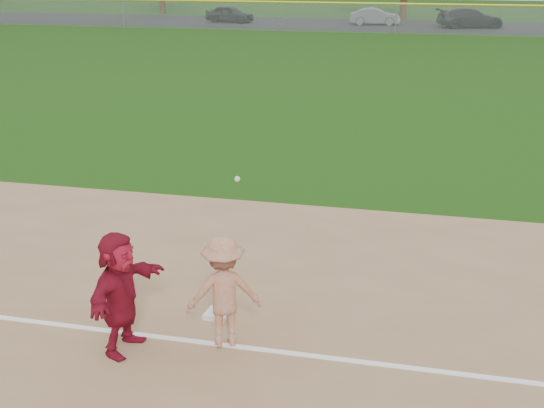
% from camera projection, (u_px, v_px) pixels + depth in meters
% --- Properties ---
extents(ground, '(160.00, 160.00, 0.00)m').
position_uv_depth(ground, '(250.00, 320.00, 10.15)').
color(ground, '#19410C').
rests_on(ground, ground).
extents(foul_line, '(60.00, 0.10, 0.01)m').
position_uv_depth(foul_line, '(235.00, 346.00, 9.41)').
color(foul_line, white).
rests_on(foul_line, infield_dirt).
extents(parking_asphalt, '(120.00, 10.00, 0.01)m').
position_uv_depth(parking_asphalt, '(399.00, 25.00, 52.28)').
color(parking_asphalt, black).
rests_on(parking_asphalt, ground).
extents(first_base, '(0.37, 0.37, 0.08)m').
position_uv_depth(first_base, '(217.00, 314.00, 10.18)').
color(first_base, white).
rests_on(first_base, infield_dirt).
extents(base_runner, '(0.74, 1.66, 1.72)m').
position_uv_depth(base_runner, '(120.00, 293.00, 9.07)').
color(base_runner, maroon).
rests_on(base_runner, infield_dirt).
extents(car_left, '(4.08, 2.19, 1.32)m').
position_uv_depth(car_left, '(230.00, 14.00, 54.43)').
color(car_left, black).
rests_on(car_left, parking_asphalt).
extents(car_mid, '(3.92, 1.65, 1.26)m').
position_uv_depth(car_mid, '(375.00, 16.00, 52.45)').
color(car_mid, slate).
rests_on(car_mid, parking_asphalt).
extents(car_right, '(5.24, 3.36, 1.41)m').
position_uv_depth(car_right, '(470.00, 18.00, 50.33)').
color(car_right, black).
rests_on(car_right, parking_asphalt).
extents(first_base_play, '(1.18, 0.96, 2.36)m').
position_uv_depth(first_base_play, '(224.00, 292.00, 9.22)').
color(first_base_play, '#9A9A9C').
rests_on(first_base_play, infield_dirt).
extents(outfield_fence, '(110.00, 0.12, 110.00)m').
position_uv_depth(outfield_fence, '(397.00, 4.00, 46.11)').
color(outfield_fence, '#999EA0').
rests_on(outfield_fence, ground).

